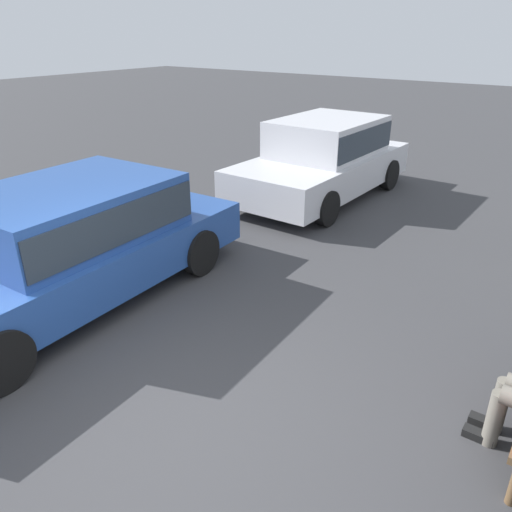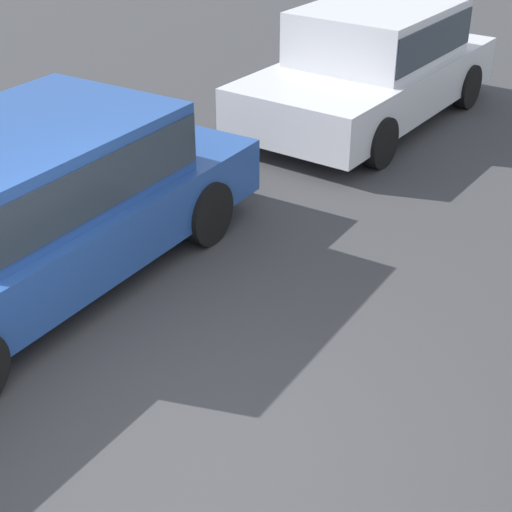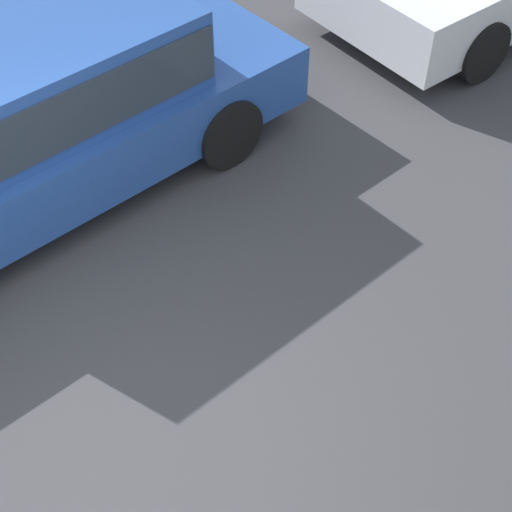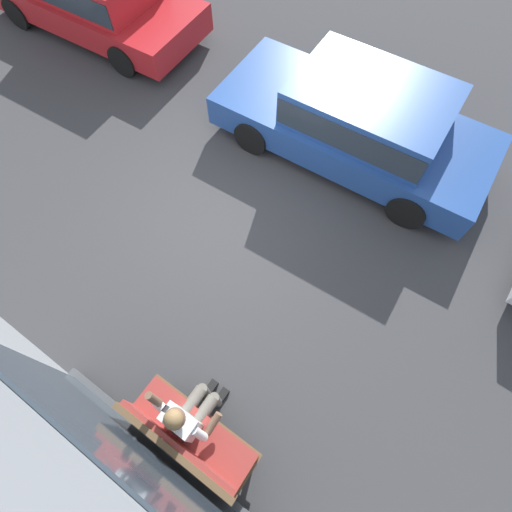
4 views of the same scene
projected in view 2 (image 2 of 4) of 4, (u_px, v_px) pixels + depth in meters
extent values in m
plane|color=#38383A|center=(181.00, 442.00, 5.15)|extent=(60.00, 60.00, 0.00)
cube|color=silver|center=(368.00, 83.00, 10.21)|extent=(4.18, 1.86, 0.59)
cube|color=silver|center=(378.00, 32.00, 10.02)|extent=(2.18, 1.62, 0.67)
cube|color=#28333D|center=(378.00, 32.00, 10.02)|extent=(2.14, 1.65, 0.47)
cylinder|color=black|center=(380.00, 142.00, 8.98)|extent=(0.61, 0.19, 0.60)
cylinder|color=black|center=(258.00, 113.00, 9.84)|extent=(0.61, 0.19, 0.60)
cylinder|color=black|center=(467.00, 86.00, 10.80)|extent=(0.61, 0.19, 0.60)
cylinder|color=black|center=(358.00, 66.00, 11.67)|extent=(0.61, 0.19, 0.60)
cube|color=#23478E|center=(24.00, 231.00, 6.66)|extent=(4.66, 2.10, 0.53)
cube|color=#23478E|center=(30.00, 161.00, 6.51)|extent=(2.46, 1.77, 0.63)
cube|color=#28333D|center=(30.00, 161.00, 6.51)|extent=(2.41, 1.81, 0.44)
cylinder|color=black|center=(207.00, 213.00, 7.38)|extent=(0.63, 0.21, 0.62)
cylinder|color=black|center=(66.00, 172.00, 8.21)|extent=(0.63, 0.21, 0.62)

